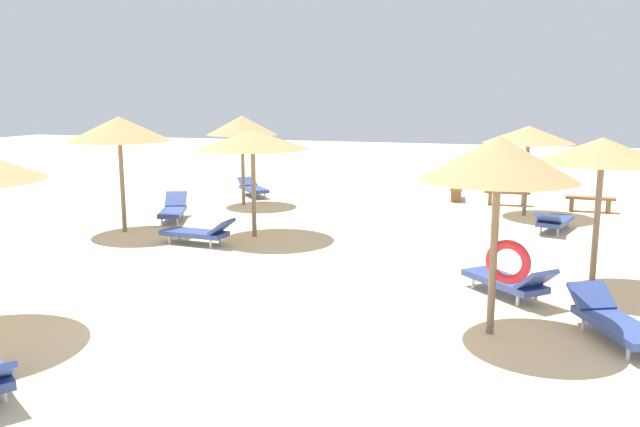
{
  "coord_description": "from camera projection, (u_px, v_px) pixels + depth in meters",
  "views": [
    {
      "loc": [
        4.09,
        -9.88,
        3.72
      ],
      "look_at": [
        0.0,
        3.0,
        1.2
      ],
      "focal_mm": 35.81,
      "sensor_mm": 36.0,
      "label": 1
    }
  ],
  "objects": [
    {
      "name": "ground_plane",
      "position": [
        268.0,
        311.0,
        11.16
      ],
      "size": [
        80.0,
        80.0,
        0.0
      ],
      "primitive_type": "plane",
      "color": "beige"
    },
    {
      "name": "bench_1",
      "position": [
        456.0,
        190.0,
        22.92
      ],
      "size": [
        0.54,
        1.53,
        0.49
      ],
      "color": "brown",
      "rests_on": "ground"
    },
    {
      "name": "parasol_7",
      "position": [
        499.0,
        161.0,
        9.6
      ],
      "size": [
        2.39,
        2.39,
        3.12
      ],
      "color": "#75604C",
      "rests_on": "ground"
    },
    {
      "name": "parasol_1",
      "position": [
        242.0,
        126.0,
        21.43
      ],
      "size": [
        2.38,
        2.38,
        3.03
      ],
      "color": "#75604C",
      "rests_on": "ground"
    },
    {
      "name": "parasol_6",
      "position": [
        253.0,
        140.0,
        16.55
      ],
      "size": [
        2.96,
        2.96,
        2.82
      ],
      "color": "#75604C",
      "rests_on": "ground"
    },
    {
      "name": "lounger_4",
      "position": [
        509.0,
        281.0,
        11.84
      ],
      "size": [
        1.78,
        1.79,
        0.72
      ],
      "color": "#33478C",
      "rests_on": "ground"
    },
    {
      "name": "parasol_2",
      "position": [
        119.0,
        129.0,
        17.06
      ],
      "size": [
        2.76,
        2.76,
        3.15
      ],
      "color": "#75604C",
      "rests_on": "ground"
    },
    {
      "name": "bench_2",
      "position": [
        507.0,
        195.0,
        21.77
      ],
      "size": [
        1.52,
        0.49,
        0.49
      ],
      "color": "brown",
      "rests_on": "ground"
    },
    {
      "name": "lounger_1",
      "position": [
        253.0,
        188.0,
        23.76
      ],
      "size": [
        1.75,
        1.86,
        0.63
      ],
      "color": "#33478C",
      "rests_on": "ground"
    },
    {
      "name": "lounger_7",
      "position": [
        614.0,
        320.0,
        9.78
      ],
      "size": [
        1.38,
        1.99,
        0.69
      ],
      "color": "#33478C",
      "rests_on": "ground"
    },
    {
      "name": "lounger_3",
      "position": [
        554.0,
        221.0,
        17.56
      ],
      "size": [
        1.15,
        2.01,
        0.65
      ],
      "color": "#33478C",
      "rests_on": "ground"
    },
    {
      "name": "parasol_3",
      "position": [
        529.0,
        135.0,
        19.53
      ],
      "size": [
        2.77,
        2.77,
        2.79
      ],
      "color": "#75604C",
      "rests_on": "ground"
    },
    {
      "name": "bench_0",
      "position": [
        590.0,
        201.0,
        20.54
      ],
      "size": [
        1.51,
        0.43,
        0.49
      ],
      "color": "brown",
      "rests_on": "ground"
    },
    {
      "name": "lounger_6",
      "position": [
        199.0,
        232.0,
        16.04
      ],
      "size": [
        1.94,
        0.77,
        0.7
      ],
      "color": "#33478C",
      "rests_on": "ground"
    },
    {
      "name": "lounger_2",
      "position": [
        173.0,
        210.0,
        19.19
      ],
      "size": [
        1.3,
        1.97,
        0.76
      ],
      "color": "#33478C",
      "rests_on": "ground"
    },
    {
      "name": "parasol_4",
      "position": [
        602.0,
        151.0,
        11.95
      ],
      "size": [
        2.43,
        2.43,
        2.94
      ],
      "color": "#75604C",
      "rests_on": "ground"
    }
  ]
}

